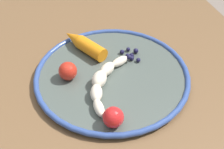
{
  "coord_description": "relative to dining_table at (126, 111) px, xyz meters",
  "views": [
    {
      "loc": [
        0.47,
        -0.19,
        1.22
      ],
      "look_at": [
        -0.03,
        -0.03,
        0.74
      ],
      "focal_mm": 50.89,
      "sensor_mm": 36.0,
      "label": 1
    }
  ],
  "objects": [
    {
      "name": "dining_table",
      "position": [
        0.0,
        0.0,
        0.0
      ],
      "size": [
        1.25,
        0.71,
        0.73
      ],
      "color": "brown",
      "rests_on": "ground_plane"
    },
    {
      "name": "plate",
      "position": [
        -0.03,
        -0.03,
        0.1
      ],
      "size": [
        0.34,
        0.34,
        0.02
      ],
      "color": "#4B544E",
      "rests_on": "dining_table"
    },
    {
      "name": "banana",
      "position": [
        -0.0,
        -0.06,
        0.12
      ],
      "size": [
        0.16,
        0.12,
        0.03
      ],
      "color": "beige",
      "rests_on": "plate"
    },
    {
      "name": "carrot_orange",
      "position": [
        -0.13,
        -0.06,
        0.12
      ],
      "size": [
        0.13,
        0.09,
        0.03
      ],
      "color": "orange",
      "rests_on": "plate"
    },
    {
      "name": "blueberry_pile",
      "position": [
        -0.07,
        0.03,
        0.11
      ],
      "size": [
        0.05,
        0.04,
        0.02
      ],
      "color": "#191638",
      "rests_on": "plate"
    },
    {
      "name": "tomato_near",
      "position": [
        -0.05,
        -0.12,
        0.12
      ],
      "size": [
        0.04,
        0.04,
        0.04
      ],
      "primitive_type": "sphere",
      "color": "red",
      "rests_on": "plate"
    },
    {
      "name": "tomato_mid",
      "position": [
        0.11,
        -0.07,
        0.12
      ],
      "size": [
        0.04,
        0.04,
        0.04
      ],
      "primitive_type": "sphere",
      "color": "red",
      "rests_on": "plate"
    }
  ]
}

